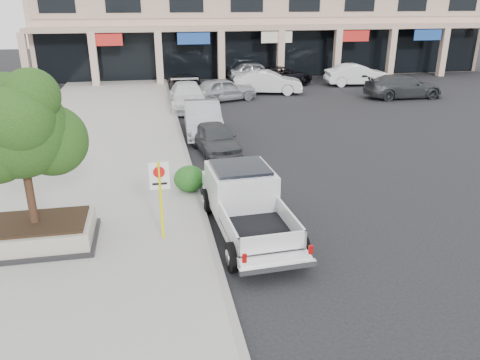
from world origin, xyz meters
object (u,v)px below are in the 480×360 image
at_px(planter_tree, 26,129).
at_px(lot_car_f, 357,75).
at_px(lot_car_b, 268,82).
at_px(planter, 37,233).
at_px(no_parking_sign, 160,190).
at_px(curb_car_b, 203,119).
at_px(curb_car_c, 188,96).
at_px(lot_car_a, 223,89).
at_px(curb_car_d, 186,85).
at_px(pickup_truck, 249,206).
at_px(lot_car_c, 403,86).
at_px(curb_car_a, 216,139).
at_px(lot_car_d, 280,76).
at_px(lot_car_e, 255,71).

distance_m(planter_tree, lot_car_f, 30.33).
bearing_deg(lot_car_b, planter, 164.51).
bearing_deg(no_parking_sign, lot_car_b, 68.27).
xyz_separation_m(curb_car_b, lot_car_b, (6.01, 10.15, -0.01)).
bearing_deg(planter, curb_car_c, 71.53).
distance_m(planter_tree, lot_car_a, 20.75).
relative_size(no_parking_sign, curb_car_d, 0.46).
distance_m(pickup_truck, curb_car_d, 21.93).
distance_m(curb_car_d, lot_car_b, 5.98).
height_order(pickup_truck, lot_car_c, pickup_truck).
relative_size(curb_car_c, lot_car_b, 1.09).
distance_m(lot_car_a, lot_car_b, 4.14).
bearing_deg(lot_car_a, lot_car_b, -79.96).
xyz_separation_m(pickup_truck, lot_car_f, (13.90, 23.29, -0.06)).
height_order(planter, curb_car_c, curb_car_c).
bearing_deg(curb_car_d, curb_car_a, -89.18).
xyz_separation_m(pickup_truck, curb_car_c, (-0.25, 17.40, -0.11)).
bearing_deg(lot_car_d, curb_car_a, 135.63).
distance_m(pickup_truck, curb_car_b, 11.13).
bearing_deg(planter, lot_car_c, 40.21).
distance_m(no_parking_sign, lot_car_b, 23.00).
height_order(lot_car_b, lot_car_f, lot_car_f).
relative_size(pickup_truck, curb_car_c, 1.04).
height_order(no_parking_sign, lot_car_f, no_parking_sign).
height_order(curb_car_a, lot_car_e, lot_car_e).
height_order(planter, curb_car_d, curb_car_d).
relative_size(pickup_truck, curb_car_b, 1.12).
xyz_separation_m(no_parking_sign, pickup_truck, (2.53, 0.08, -0.74)).
relative_size(curb_car_d, lot_car_c, 0.92).
height_order(no_parking_sign, lot_car_c, no_parking_sign).
relative_size(no_parking_sign, lot_car_e, 0.50).
distance_m(planter, lot_car_a, 20.78).
bearing_deg(lot_car_e, curb_car_c, 146.44).
xyz_separation_m(pickup_truck, lot_car_b, (5.98, 21.28, -0.07)).
distance_m(curb_car_a, lot_car_f, 20.63).
xyz_separation_m(curb_car_c, lot_car_b, (6.23, 3.88, 0.03)).
bearing_deg(lot_car_f, curb_car_a, 143.12).
relative_size(planter, no_parking_sign, 1.39).
bearing_deg(lot_car_b, lot_car_e, 10.34).
distance_m(no_parking_sign, lot_car_c, 25.07).
xyz_separation_m(pickup_truck, lot_car_a, (2.35, 19.29, -0.11)).
bearing_deg(lot_car_f, pickup_truck, 154.04).
bearing_deg(pickup_truck, lot_car_c, 47.23).
distance_m(no_parking_sign, lot_car_d, 26.50).
relative_size(curb_car_a, lot_car_b, 0.80).
relative_size(lot_car_a, lot_car_f, 0.91).
bearing_deg(pickup_truck, lot_car_a, 80.06).
relative_size(curb_car_a, curb_car_c, 0.74).
relative_size(curb_car_a, lot_car_f, 0.79).
bearing_deg(curb_car_d, planter, -105.19).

